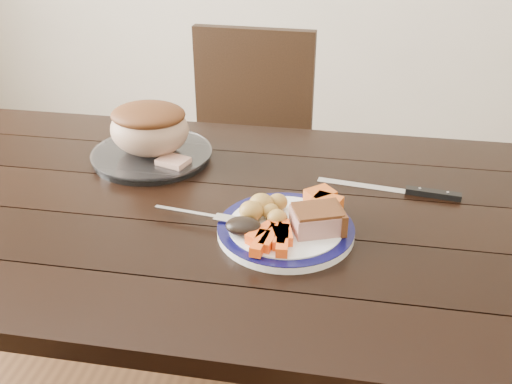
% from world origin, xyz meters
% --- Properties ---
extents(dining_table, '(1.62, 0.93, 0.75)m').
position_xyz_m(dining_table, '(0.00, 0.00, 0.66)').
color(dining_table, black).
rests_on(dining_table, ground).
extents(chair_far, '(0.43, 0.44, 0.93)m').
position_xyz_m(chair_far, '(-0.10, 0.74, 0.52)').
color(chair_far, black).
rests_on(chair_far, ground).
extents(dinner_plate, '(0.27, 0.27, 0.02)m').
position_xyz_m(dinner_plate, '(0.15, -0.09, 0.76)').
color(dinner_plate, white).
rests_on(dinner_plate, dining_table).
extents(plate_rim, '(0.27, 0.27, 0.02)m').
position_xyz_m(plate_rim, '(0.15, -0.09, 0.77)').
color(plate_rim, '#0B0A36').
rests_on(plate_rim, dinner_plate).
extents(serving_platter, '(0.29, 0.29, 0.02)m').
position_xyz_m(serving_platter, '(-0.23, 0.19, 0.76)').
color(serving_platter, white).
rests_on(serving_platter, dining_table).
extents(pork_slice, '(0.11, 0.10, 0.04)m').
position_xyz_m(pork_slice, '(0.21, -0.09, 0.79)').
color(pork_slice, tan).
rests_on(pork_slice, dinner_plate).
extents(roasted_potatoes, '(0.10, 0.10, 0.04)m').
position_xyz_m(roasted_potatoes, '(0.11, -0.06, 0.79)').
color(roasted_potatoes, gold).
rests_on(roasted_potatoes, dinner_plate).
extents(carrot_batons, '(0.09, 0.12, 0.02)m').
position_xyz_m(carrot_batons, '(0.14, -0.15, 0.78)').
color(carrot_batons, '#F55214').
rests_on(carrot_batons, dinner_plate).
extents(pumpkin_wedges, '(0.09, 0.09, 0.04)m').
position_xyz_m(pumpkin_wedges, '(0.22, -0.02, 0.79)').
color(pumpkin_wedges, orange).
rests_on(pumpkin_wedges, dinner_plate).
extents(dark_mushroom, '(0.07, 0.05, 0.03)m').
position_xyz_m(dark_mushroom, '(0.08, -0.13, 0.79)').
color(dark_mushroom, black).
rests_on(dark_mushroom, dinner_plate).
extents(fork, '(0.18, 0.04, 0.00)m').
position_xyz_m(fork, '(-0.02, -0.08, 0.77)').
color(fork, silver).
rests_on(fork, dinner_plate).
extents(roast_joint, '(0.19, 0.17, 0.13)m').
position_xyz_m(roast_joint, '(-0.23, 0.19, 0.83)').
color(roast_joint, tan).
rests_on(roast_joint, serving_platter).
extents(cut_slice, '(0.08, 0.07, 0.02)m').
position_xyz_m(cut_slice, '(-0.15, 0.13, 0.78)').
color(cut_slice, tan).
rests_on(cut_slice, serving_platter).
extents(carving_knife, '(0.32, 0.06, 0.01)m').
position_xyz_m(carving_knife, '(0.41, 0.13, 0.76)').
color(carving_knife, silver).
rests_on(carving_knife, dining_table).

